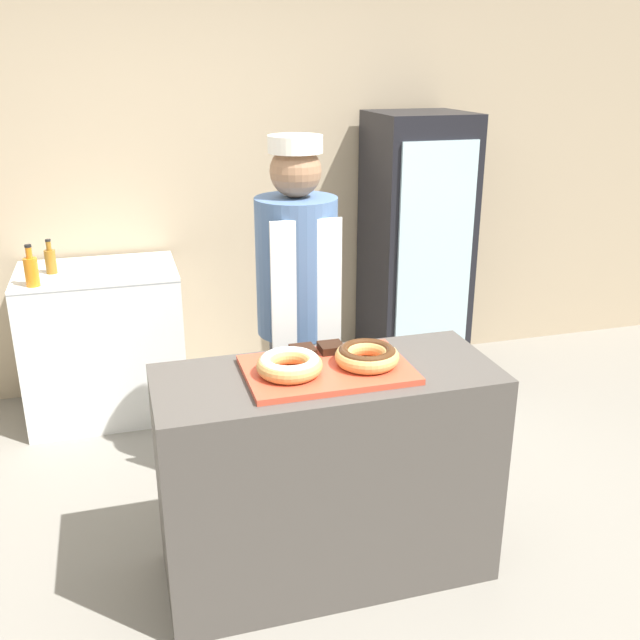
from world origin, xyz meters
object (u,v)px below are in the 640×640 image
at_px(serving_tray, 327,370).
at_px(bottle_amber, 50,260).
at_px(donut_light_glaze, 290,364).
at_px(beverage_fridge, 415,251).
at_px(bottle_orange, 31,270).
at_px(baker_person, 298,315).
at_px(brownie_back_left, 303,351).
at_px(brownie_back_right, 331,348).
at_px(chest_freezer, 104,342).
at_px(donut_chocolate_glaze, 367,355).

distance_m(serving_tray, bottle_amber, 2.07).
xyz_separation_m(donut_light_glaze, beverage_fridge, (1.27, 1.77, -0.10)).
height_order(serving_tray, bottle_orange, bottle_orange).
distance_m(baker_person, beverage_fridge, 1.55).
relative_size(donut_light_glaze, bottle_amber, 1.27).
height_order(brownie_back_left, brownie_back_right, same).
xyz_separation_m(baker_person, chest_freezer, (-0.91, 1.12, -0.47)).
distance_m(donut_light_glaze, baker_person, 0.69).
xyz_separation_m(donut_chocolate_glaze, bottle_orange, (-1.34, 1.54, 0.02)).
bearing_deg(bottle_orange, serving_tray, -52.17).
height_order(baker_person, beverage_fridge, beverage_fridge).
xyz_separation_m(baker_person, beverage_fridge, (1.07, 1.11, -0.05)).
bearing_deg(donut_chocolate_glaze, serving_tray, 172.39).
bearing_deg(beverage_fridge, bottle_amber, 179.96).
xyz_separation_m(serving_tray, chest_freezer, (-0.87, 1.75, -0.47)).
relative_size(donut_chocolate_glaze, brownie_back_right, 2.61).
bearing_deg(bottle_amber, serving_tray, -57.82).
distance_m(beverage_fridge, bottle_orange, 2.32).
xyz_separation_m(donut_chocolate_glaze, brownie_back_left, (-0.21, 0.16, -0.02)).
relative_size(donut_chocolate_glaze, beverage_fridge, 0.14).
distance_m(serving_tray, beverage_fridge, 2.08).
xyz_separation_m(bottle_orange, bottle_amber, (0.08, 0.23, -0.01)).
relative_size(serving_tray, bottle_orange, 2.79).
height_order(beverage_fridge, bottle_amber, beverage_fridge).
bearing_deg(serving_tray, chest_freezer, 116.24).
bearing_deg(bottle_orange, baker_person, -35.85).
relative_size(brownie_back_left, brownie_back_right, 1.00).
bearing_deg(baker_person, brownie_back_right, -88.51).
bearing_deg(donut_chocolate_glaze, brownie_back_left, 142.29).
bearing_deg(brownie_back_right, chest_freezer, 119.83).
bearing_deg(donut_chocolate_glaze, donut_light_glaze, 180.00).
distance_m(donut_light_glaze, brownie_back_left, 0.19).
relative_size(donut_light_glaze, beverage_fridge, 0.14).
bearing_deg(bottle_amber, donut_light_glaze, -61.84).
bearing_deg(serving_tray, brownie_back_left, 112.30).
relative_size(brownie_back_right, baker_person, 0.05).
bearing_deg(brownie_back_left, donut_chocolate_glaze, -37.71).
bearing_deg(donut_light_glaze, brownie_back_left, 60.07).
distance_m(donut_light_glaze, beverage_fridge, 2.18).
bearing_deg(donut_light_glaze, baker_person, 73.04).
relative_size(serving_tray, donut_light_glaze, 2.54).
bearing_deg(beverage_fridge, serving_tray, -122.67).
xyz_separation_m(donut_chocolate_glaze, baker_person, (-0.11, 0.66, -0.05)).
bearing_deg(brownie_back_right, donut_light_glaze, -142.29).
height_order(donut_light_glaze, chest_freezer, donut_light_glaze).
relative_size(brownie_back_left, bottle_orange, 0.42).
height_order(brownie_back_right, chest_freezer, brownie_back_right).
distance_m(donut_light_glaze, bottle_orange, 1.85).
relative_size(donut_chocolate_glaze, bottle_orange, 1.10).
height_order(chest_freezer, bottle_amber, bottle_amber).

